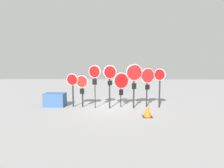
# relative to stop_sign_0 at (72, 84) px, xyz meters

# --- Properties ---
(ground_plane) EXTENTS (40.00, 40.00, 0.00)m
(ground_plane) POSITION_rel_stop_sign_0_xyz_m (2.46, -0.08, -1.34)
(ground_plane) COLOR gray
(stop_sign_0) EXTENTS (0.68, 0.18, 1.96)m
(stop_sign_0) POSITION_rel_stop_sign_0_xyz_m (0.00, 0.00, 0.00)
(stop_sign_0) COLOR black
(stop_sign_0) RESTS_ON ground
(stop_sign_1) EXTENTS (0.71, 0.18, 1.90)m
(stop_sign_1) POSITION_rel_stop_sign_0_xyz_m (0.57, -0.03, -0.07)
(stop_sign_1) COLOR black
(stop_sign_1) RESTS_ON ground
(stop_sign_2) EXTENTS (0.68, 0.21, 2.45)m
(stop_sign_2) POSITION_rel_stop_sign_0_xyz_m (1.34, -0.29, 0.51)
(stop_sign_2) COLOR black
(stop_sign_2) RESTS_ON ground
(stop_sign_3) EXTENTS (0.70, 0.30, 2.44)m
(stop_sign_3) POSITION_rel_stop_sign_0_xyz_m (2.19, -0.30, 0.37)
(stop_sign_3) COLOR black
(stop_sign_3) RESTS_ON ground
(stop_sign_4) EXTENTS (0.85, 0.37, 2.01)m
(stop_sign_4) POSITION_rel_stop_sign_0_xyz_m (2.83, -0.03, 0.11)
(stop_sign_4) COLOR black
(stop_sign_4) RESTS_ON ground
(stop_sign_5) EXTENTS (0.91, 0.20, 2.50)m
(stop_sign_5) POSITION_rel_stop_sign_0_xyz_m (3.55, -0.22, 0.40)
(stop_sign_5) COLOR black
(stop_sign_5) RESTS_ON ground
(stop_sign_6) EXTENTS (0.82, 0.32, 2.28)m
(stop_sign_6) POSITION_rel_stop_sign_0_xyz_m (4.35, 0.08, 0.27)
(stop_sign_6) COLOR black
(stop_sign_6) RESTS_ON ground
(stop_sign_7) EXTENTS (0.58, 0.36, 2.25)m
(stop_sign_7) POSITION_rel_stop_sign_0_xyz_m (5.02, -0.02, 0.21)
(stop_sign_7) COLOR black
(stop_sign_7) RESTS_ON ground
(traffic_cone_0) EXTENTS (0.45, 0.45, 0.53)m
(traffic_cone_0) POSITION_rel_stop_sign_0_xyz_m (4.06, -1.85, -1.08)
(traffic_cone_0) COLOR black
(traffic_cone_0) RESTS_ON ground
(storage_crate) EXTENTS (1.20, 0.78, 0.79)m
(storage_crate) POSITION_rel_stop_sign_0_xyz_m (-1.12, 0.14, -0.95)
(storage_crate) COLOR #335684
(storage_crate) RESTS_ON ground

